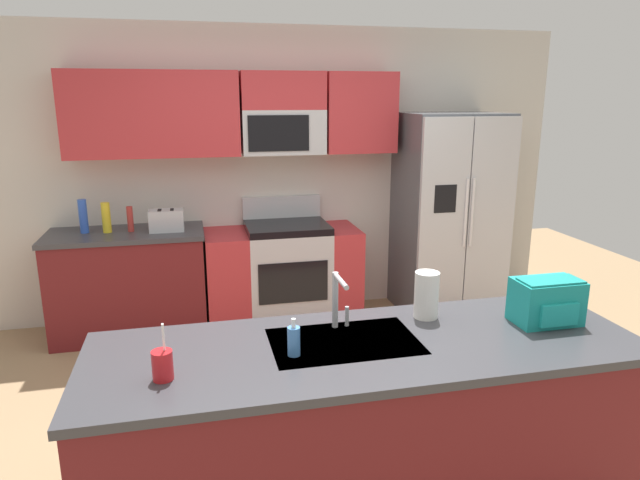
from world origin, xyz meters
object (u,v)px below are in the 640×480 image
at_px(bottle_yellow, 106,218).
at_px(backpack, 547,300).
at_px(paper_towel_roll, 426,295).
at_px(soap_dispenser, 294,341).
at_px(range_oven, 283,273).
at_px(pepper_mill, 130,219).
at_px(bottle_blue, 83,216).
at_px(refrigerator, 449,214).
at_px(toaster, 166,220).
at_px(drink_cup_red, 163,365).
at_px(sink_faucet, 338,296).

relative_size(bottle_yellow, backpack, 0.78).
distance_m(paper_towel_roll, backpack, 0.59).
distance_m(soap_dispenser, backpack, 1.29).
height_order(range_oven, pepper_mill, pepper_mill).
distance_m(pepper_mill, bottle_blue, 0.37).
height_order(refrigerator, toaster, refrigerator).
bearing_deg(drink_cup_red, sink_faucet, 21.97).
xyz_separation_m(toaster, bottle_yellow, (-0.48, 0.06, 0.03)).
xyz_separation_m(toaster, pepper_mill, (-0.29, 0.05, 0.02)).
xyz_separation_m(bottle_yellow, sink_faucet, (1.35, -2.35, 0.04)).
distance_m(bottle_yellow, sink_faucet, 2.71).
bearing_deg(bottle_blue, paper_towel_roll, -49.24).
height_order(refrigerator, backpack, refrigerator).
xyz_separation_m(pepper_mill, soap_dispenser, (0.91, -2.57, -0.04)).
bearing_deg(refrigerator, sink_faucet, -126.38).
relative_size(range_oven, soap_dispenser, 8.00).
bearing_deg(paper_towel_roll, backpack, -20.02).
bearing_deg(range_oven, backpack, -69.83).
bearing_deg(backpack, paper_towel_roll, 159.98).
relative_size(bottle_blue, backpack, 0.87).
relative_size(pepper_mill, bottle_yellow, 0.85).
xyz_separation_m(sink_faucet, paper_towel_roll, (0.48, 0.05, -0.05)).
relative_size(refrigerator, pepper_mill, 8.75).
bearing_deg(bottle_blue, pepper_mill, -5.75).
xyz_separation_m(refrigerator, backpack, (-0.64, -2.43, 0.09)).
xyz_separation_m(pepper_mill, bottle_blue, (-0.37, 0.04, 0.03)).
xyz_separation_m(bottle_blue, paper_towel_roll, (2.01, -2.33, -0.02)).
bearing_deg(refrigerator, paper_towel_roll, -118.24).
xyz_separation_m(bottle_blue, sink_faucet, (1.53, -2.38, 0.03)).
relative_size(toaster, pepper_mill, 1.32).
distance_m(bottle_yellow, drink_cup_red, 2.73).
relative_size(range_oven, toaster, 4.86).
bearing_deg(refrigerator, backpack, -104.83).
xyz_separation_m(pepper_mill, drink_cup_red, (0.36, -2.66, -0.04)).
height_order(sink_faucet, paper_towel_roll, sink_faucet).
distance_m(sink_faucet, backpack, 1.04).
bearing_deg(sink_faucet, pepper_mill, 116.46).
distance_m(bottle_blue, backpack, 3.60).
height_order(toaster, pepper_mill, pepper_mill).
distance_m(range_oven, drink_cup_red, 2.87).
xyz_separation_m(range_oven, pepper_mill, (-1.28, -0.00, 0.56)).
distance_m(pepper_mill, bottle_yellow, 0.19).
relative_size(pepper_mill, backpack, 0.66).
distance_m(bottle_blue, soap_dispenser, 2.90).
bearing_deg(bottle_yellow, bottle_blue, 171.97).
relative_size(toaster, drink_cup_red, 1.16).
relative_size(drink_cup_red, soap_dispenser, 1.42).
distance_m(bottle_blue, sink_faucet, 2.83).
distance_m(soap_dispenser, paper_towel_roll, 0.79).
bearing_deg(bottle_yellow, toaster, -7.33).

